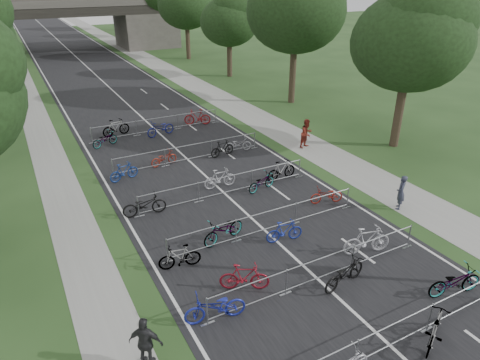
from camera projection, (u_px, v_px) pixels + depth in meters
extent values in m
cube|color=black|center=(92.00, 71.00, 49.88)|extent=(11.00, 140.00, 0.01)
cube|color=gray|center=(158.00, 65.00, 53.29)|extent=(3.00, 140.00, 0.01)
cube|color=gray|center=(21.00, 78.00, 46.68)|extent=(2.00, 140.00, 0.01)
cube|color=silver|center=(92.00, 71.00, 49.88)|extent=(0.12, 140.00, 0.00)
cube|color=#47433F|center=(147.00, 29.00, 65.56)|extent=(8.00, 8.00, 5.00)
cube|color=black|center=(64.00, 11.00, 59.29)|extent=(30.00, 8.00, 1.20)
cube|color=#47433F|center=(67.00, 5.00, 55.85)|extent=(30.00, 0.40, 0.90)
cube|color=#47433F|center=(59.00, 1.00, 61.86)|extent=(30.00, 0.40, 0.90)
cylinder|color=#33261C|center=(399.00, 113.00, 27.55)|extent=(0.56, 0.56, 4.48)
ellipsoid|color=black|center=(411.00, 42.00, 25.62)|extent=(7.17, 7.17, 5.88)
sphere|color=black|center=(429.00, 17.00, 24.86)|extent=(5.73, 5.73, 5.73)
sphere|color=black|center=(396.00, 57.00, 26.20)|extent=(4.66, 4.66, 4.66)
cylinder|color=#33261C|center=(293.00, 73.00, 36.90)|extent=(0.56, 0.56, 5.11)
ellipsoid|color=black|center=(296.00, 11.00, 34.71)|extent=(8.18, 8.18, 6.70)
sphere|color=black|center=(287.00, 24.00, 35.34)|extent=(5.31, 5.31, 5.31)
cylinder|color=#33261C|center=(230.00, 58.00, 46.67)|extent=(0.56, 0.56, 3.85)
ellipsoid|color=black|center=(229.00, 22.00, 45.02)|extent=(6.16, 6.16, 5.05)
sphere|color=black|center=(236.00, 9.00, 44.34)|extent=(4.93, 4.93, 4.93)
sphere|color=black|center=(223.00, 29.00, 45.54)|extent=(4.00, 4.00, 4.00)
cylinder|color=#33261C|center=(188.00, 41.00, 56.03)|extent=(0.56, 0.56, 4.48)
ellipsoid|color=black|center=(186.00, 5.00, 54.10)|extent=(7.17, 7.17, 5.88)
sphere|color=black|center=(181.00, 13.00, 54.68)|extent=(4.66, 4.66, 4.66)
cylinder|color=#33261C|center=(158.00, 29.00, 65.38)|extent=(0.56, 0.56, 5.11)
sphere|color=black|center=(152.00, 1.00, 63.82)|extent=(5.31, 5.31, 5.31)
cylinder|color=#33261C|center=(136.00, 26.00, 75.15)|extent=(0.56, 0.56, 3.85)
ellipsoid|color=black|center=(134.00, 3.00, 73.50)|extent=(6.16, 6.16, 5.05)
sphere|color=black|center=(131.00, 7.00, 74.02)|extent=(4.00, 4.00, 4.00)
cylinder|color=#33261C|center=(119.00, 18.00, 84.51)|extent=(0.56, 0.56, 4.48)
cylinder|color=#93969A|center=(398.00, 322.00, 12.71)|extent=(9.20, 0.04, 0.04)
cylinder|color=#93969A|center=(393.00, 343.00, 13.09)|extent=(9.20, 0.04, 0.04)
cylinder|color=#93969A|center=(356.00, 354.00, 12.28)|extent=(0.05, 0.05, 1.10)
cylinder|color=#93969A|center=(430.00, 317.00, 13.58)|extent=(0.05, 0.05, 1.10)
cube|color=#93969A|center=(427.00, 330.00, 13.82)|extent=(0.50, 0.08, 0.03)
cylinder|color=#93969A|center=(322.00, 258.00, 15.56)|extent=(9.20, 0.04, 0.04)
cylinder|color=#93969A|center=(320.00, 277.00, 15.94)|extent=(9.20, 0.04, 0.04)
cylinder|color=#93969A|center=(207.00, 311.00, 13.82)|extent=(0.05, 0.05, 1.10)
cube|color=#93969A|center=(208.00, 324.00, 14.05)|extent=(0.50, 0.08, 0.03)
cylinder|color=#93969A|center=(286.00, 282.00, 15.12)|extent=(0.05, 0.05, 1.10)
cube|color=#93969A|center=(285.00, 294.00, 15.36)|extent=(0.50, 0.08, 0.03)
cylinder|color=#93969A|center=(353.00, 257.00, 16.43)|extent=(0.05, 0.05, 1.10)
cube|color=#93969A|center=(351.00, 268.00, 16.67)|extent=(0.50, 0.08, 0.03)
cylinder|color=#93969A|center=(409.00, 236.00, 17.74)|extent=(0.05, 0.05, 1.10)
cube|color=#93969A|center=(407.00, 247.00, 17.98)|extent=(0.50, 0.08, 0.03)
cylinder|color=#93969A|center=(267.00, 212.00, 18.57)|extent=(9.20, 0.04, 0.04)
cylinder|color=#93969A|center=(267.00, 229.00, 18.95)|extent=(9.20, 0.04, 0.04)
cylinder|color=#93969A|center=(167.00, 251.00, 16.82)|extent=(0.05, 0.05, 1.10)
cube|color=#93969A|center=(168.00, 262.00, 17.06)|extent=(0.50, 0.08, 0.03)
cylinder|color=#93969A|center=(236.00, 231.00, 18.13)|extent=(0.05, 0.05, 1.10)
cube|color=#93969A|center=(236.00, 241.00, 18.36)|extent=(0.50, 0.08, 0.03)
cylinder|color=#93969A|center=(296.00, 213.00, 19.44)|extent=(0.05, 0.05, 1.10)
cube|color=#93969A|center=(295.00, 223.00, 19.67)|extent=(0.50, 0.08, 0.03)
cylinder|color=#93969A|center=(348.00, 198.00, 20.75)|extent=(0.05, 0.05, 1.10)
cube|color=#93969A|center=(346.00, 207.00, 20.98)|extent=(0.50, 0.08, 0.03)
cylinder|color=#93969A|center=(226.00, 177.00, 21.73)|extent=(9.20, 0.04, 0.04)
cylinder|color=#93969A|center=(226.00, 192.00, 22.11)|extent=(9.20, 0.04, 0.04)
cylinder|color=#93969A|center=(138.00, 207.00, 19.99)|extent=(0.05, 0.05, 1.10)
cube|color=#93969A|center=(139.00, 216.00, 20.22)|extent=(0.50, 0.08, 0.03)
cylinder|color=#93969A|center=(199.00, 192.00, 21.29)|extent=(0.05, 0.05, 1.10)
cube|color=#93969A|center=(199.00, 202.00, 21.53)|extent=(0.50, 0.08, 0.03)
cylinder|color=#93969A|center=(252.00, 179.00, 22.60)|extent=(0.05, 0.05, 1.10)
cube|color=#93969A|center=(252.00, 188.00, 22.84)|extent=(0.50, 0.08, 0.03)
cylinder|color=#93969A|center=(299.00, 168.00, 23.91)|extent=(0.05, 0.05, 1.10)
cube|color=#93969A|center=(299.00, 177.00, 24.15)|extent=(0.50, 0.08, 0.03)
cylinder|color=#93969A|center=(189.00, 145.00, 25.69)|extent=(9.20, 0.04, 0.04)
cylinder|color=#93969A|center=(189.00, 159.00, 26.07)|extent=(9.20, 0.04, 0.04)
cylinder|color=#93969A|center=(113.00, 168.00, 23.94)|extent=(0.05, 0.05, 1.10)
cube|color=#93969A|center=(114.00, 176.00, 24.18)|extent=(0.50, 0.08, 0.03)
cylinder|color=#93969A|center=(165.00, 158.00, 25.25)|extent=(0.05, 0.05, 1.10)
cube|color=#93969A|center=(166.00, 166.00, 25.48)|extent=(0.50, 0.08, 0.03)
cylinder|color=#93969A|center=(212.00, 148.00, 26.56)|extent=(0.05, 0.05, 1.10)
cube|color=#93969A|center=(212.00, 156.00, 26.79)|extent=(0.50, 0.08, 0.03)
cylinder|color=#93969A|center=(255.00, 140.00, 27.87)|extent=(0.05, 0.05, 1.10)
cube|color=#93969A|center=(255.00, 148.00, 28.10)|extent=(0.50, 0.08, 0.03)
cylinder|color=#93969A|center=(157.00, 118.00, 30.43)|extent=(9.20, 0.04, 0.04)
cylinder|color=#93969A|center=(158.00, 130.00, 30.81)|extent=(9.20, 0.04, 0.04)
cylinder|color=#93969A|center=(91.00, 135.00, 28.69)|extent=(0.05, 0.05, 1.10)
cube|color=#93969A|center=(93.00, 143.00, 28.92)|extent=(0.50, 0.08, 0.03)
cylinder|color=#93969A|center=(136.00, 128.00, 30.00)|extent=(0.05, 0.05, 1.10)
cube|color=#93969A|center=(137.00, 135.00, 30.23)|extent=(0.50, 0.08, 0.03)
cylinder|color=#93969A|center=(177.00, 122.00, 31.31)|extent=(0.05, 0.05, 1.10)
cube|color=#93969A|center=(178.00, 129.00, 31.54)|extent=(0.50, 0.08, 0.03)
cylinder|color=#93969A|center=(215.00, 116.00, 32.61)|extent=(0.05, 0.05, 1.10)
cube|color=#93969A|center=(215.00, 122.00, 32.85)|extent=(0.50, 0.08, 0.03)
imported|color=#93969A|center=(435.00, 330.00, 13.06)|extent=(1.95, 1.37, 1.15)
imported|color=#93969A|center=(455.00, 282.00, 15.13)|extent=(2.22, 1.19, 1.11)
imported|color=#1C269E|center=(215.00, 308.00, 13.97)|extent=(2.18, 1.12, 1.09)
imported|color=maroon|center=(244.00, 277.00, 15.36)|extent=(1.84, 1.33, 1.09)
imported|color=black|center=(344.00, 273.00, 15.56)|extent=(2.19, 1.11, 1.10)
imported|color=#B1B1BA|center=(367.00, 241.00, 17.33)|extent=(2.13, 1.09, 1.23)
imported|color=#93969A|center=(180.00, 257.00, 16.53)|extent=(1.73, 0.78, 1.01)
imported|color=#93969A|center=(224.00, 230.00, 18.15)|extent=(2.22, 1.22, 1.10)
imported|color=navy|center=(284.00, 231.00, 18.17)|extent=(1.71, 0.77, 0.99)
imported|color=maroon|center=(327.00, 195.00, 21.22)|extent=(1.77, 1.04, 0.88)
imported|color=black|center=(144.00, 205.00, 20.14)|extent=(2.13, 0.94, 1.08)
imported|color=#9E9EA5|center=(220.00, 179.00, 22.71)|extent=(1.84, 0.60, 1.09)
imported|color=#93969A|center=(261.00, 182.00, 22.48)|extent=(1.88, 1.02, 0.94)
imported|color=#93969A|center=(281.00, 170.00, 23.60)|extent=(1.93, 0.68, 1.14)
imported|color=navy|center=(124.00, 172.00, 23.56)|extent=(1.76, 0.84, 1.02)
imported|color=maroon|center=(164.00, 158.00, 25.44)|extent=(1.76, 0.88, 0.89)
imported|color=black|center=(222.00, 149.00, 26.65)|extent=(1.75, 0.74, 1.02)
imported|color=#A9A9B0|center=(238.00, 144.00, 27.49)|extent=(1.84, 1.02, 0.91)
imported|color=#93969A|center=(105.00, 139.00, 28.18)|extent=(1.96, 1.28, 0.97)
imported|color=#93969A|center=(116.00, 128.00, 29.96)|extent=(2.06, 0.91, 1.19)
imported|color=navy|center=(161.00, 128.00, 29.98)|extent=(2.23, 1.20, 1.11)
imported|color=maroon|center=(197.00, 117.00, 32.16)|extent=(2.03, 1.33, 1.19)
imported|color=#2B2E41|center=(401.00, 193.00, 20.57)|extent=(0.75, 0.73, 1.74)
imported|color=maroon|center=(307.00, 133.00, 27.85)|extent=(1.08, 0.94, 1.90)
imported|color=#252527|center=(146.00, 343.00, 12.24)|extent=(1.07, 0.95, 1.74)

